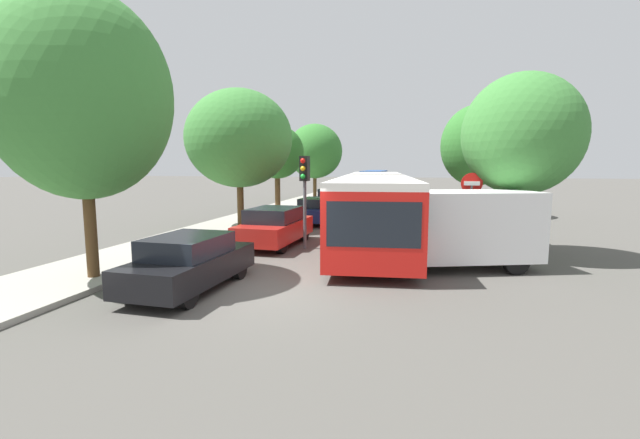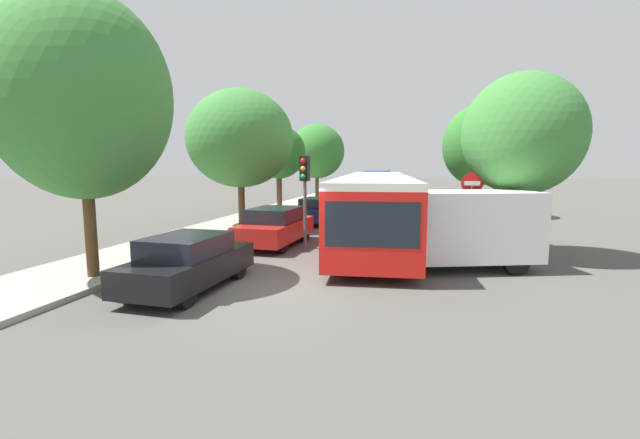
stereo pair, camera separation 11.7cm
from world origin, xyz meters
name	(u,v)px [view 2 (the right image)]	position (x,y,z in m)	size (l,w,h in m)	color
ground_plane	(268,292)	(0.00, 0.00, 0.00)	(200.00, 200.00, 0.00)	#4F4C47
kerb_strip_left	(299,203)	(-5.71, 22.70, 0.07)	(3.20, 55.41, 0.14)	#9E998E
articulated_bus	(376,200)	(1.63, 9.60, 1.52)	(4.24, 17.88, 2.63)	red
city_bus_rear	(377,178)	(-1.79, 45.41, 1.38)	(2.50, 11.09, 2.39)	silver
queued_car_black	(189,262)	(-1.97, -0.28, 0.70)	(1.84, 4.02, 1.37)	black
queued_car_red	(275,226)	(-1.80, 5.75, 0.74)	(1.97, 4.30, 1.47)	#B21E19
queued_car_navy	(318,210)	(-1.68, 12.33, 0.68)	(1.81, 3.95, 1.35)	navy
queued_car_graphite	(336,199)	(-1.97, 18.79, 0.76)	(2.03, 4.42, 1.51)	#47474C
queued_car_tan	(354,193)	(-1.67, 25.15, 0.76)	(2.02, 4.40, 1.50)	tan
queued_car_blue	(365,189)	(-1.62, 31.46, 0.78)	(2.06, 4.48, 1.53)	#284799
white_van	(456,228)	(4.61, 3.48, 1.24)	(5.36, 3.41, 2.31)	white
traffic_light	(305,181)	(-0.53, 5.41, 2.50)	(0.36, 0.39, 3.40)	#56595E
no_entry_sign	(471,201)	(5.23, 5.42, 1.88)	(0.70, 0.08, 2.82)	#56595E
direction_sign_post	(506,179)	(6.62, 7.25, 2.55)	(0.16, 1.40, 3.60)	#56595E
tree_left_near	(81,96)	(-4.87, -0.14, 4.81)	(4.44, 4.44, 7.44)	#51381E
tree_left_mid	(240,139)	(-4.95, 9.85, 4.34)	(5.12, 5.12, 6.69)	#51381E
tree_left_far	(278,154)	(-5.65, 17.64, 3.82)	(3.53, 3.53, 5.67)	#51381E
tree_left_distant	(316,153)	(-5.67, 28.29, 4.19)	(4.95, 4.95, 6.74)	#51381E
tree_right_near	(520,138)	(6.70, 5.82, 3.97)	(3.86, 3.86, 6.06)	#51381E
tree_right_mid	(478,148)	(6.79, 17.32, 4.10)	(4.15, 4.15, 6.61)	#51381E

